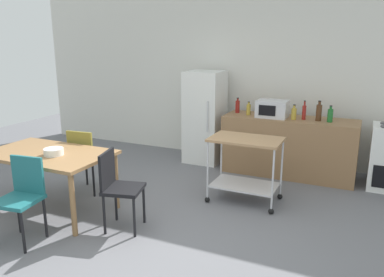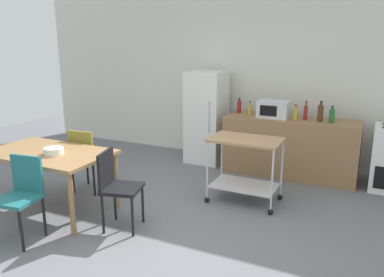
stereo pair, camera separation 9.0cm
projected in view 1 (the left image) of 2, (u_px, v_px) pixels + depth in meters
The scene contains 17 objects.
ground_plane at pixel (154, 236), 4.17m from camera, with size 12.00×12.00×0.00m, color slate.
back_wall at pixel (246, 76), 6.62m from camera, with size 8.40×0.12×2.90m, color silver.
kitchen_counter at pixel (288, 146), 5.98m from camera, with size 2.00×0.64×0.90m, color olive.
dining_table at pixel (48, 159), 4.65m from camera, with size 1.50×0.90×0.75m.
chair_black at pixel (118, 184), 4.24m from camera, with size 0.49×0.49×0.89m.
chair_teal at pixel (22, 194), 3.98m from camera, with size 0.45×0.45×0.89m.
chair_olive at pixel (86, 156), 5.25m from camera, with size 0.44×0.44×0.89m.
refrigerator at pixel (205, 117), 6.57m from camera, with size 0.60×0.63×1.55m.
kitchen_cart at pixel (245, 159), 4.95m from camera, with size 0.91×0.57×0.85m.
bottle_sesame_oil at pixel (238, 106), 6.27m from camera, with size 0.07×0.07×0.24m.
bottle_olive_oil at pixel (249, 109), 6.09m from camera, with size 0.07×0.07×0.21m.
microwave at pixel (272, 109), 5.90m from camera, with size 0.46×0.35×0.26m.
bottle_soda at pixel (294, 113), 5.74m from camera, with size 0.08×0.08×0.23m.
bottle_vinegar at pixel (304, 112), 5.73m from camera, with size 0.06×0.06×0.28m.
bottle_wine at pixel (319, 112), 5.64m from camera, with size 0.08×0.08×0.30m.
bottle_sparkling_water at pixel (330, 115), 5.56m from camera, with size 0.08×0.08×0.24m.
fruit_bowl at pixel (54, 152), 4.51m from camera, with size 0.23×0.23×0.08m, color white.
Camera 1 is at (1.94, -3.26, 2.07)m, focal length 36.13 mm.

